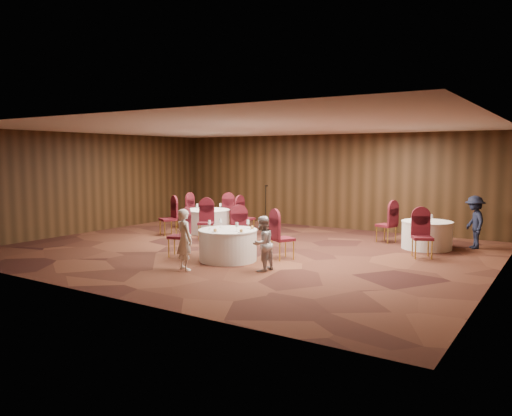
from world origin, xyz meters
The scene contains 15 objects.
ground centered at (0.00, 0.00, 0.00)m, with size 12.00×12.00×0.00m, color black.
room_shell centered at (0.00, 0.00, 1.96)m, with size 12.00×12.00×12.00m.
table_main centered at (0.41, -1.35, 0.38)m, with size 1.39×1.39×0.74m.
table_left centered at (-2.74, 1.82, 0.38)m, with size 1.50×1.50×0.74m.
table_right centered at (3.99, 2.73, 0.38)m, with size 1.32×1.32×0.74m.
chairs_main centered at (0.13, -0.79, 0.50)m, with size 3.02×2.08×1.00m.
chairs_left centered at (-2.71, 1.81, 0.50)m, with size 3.05×3.14×1.00m.
chairs_right centered at (3.48, 2.28, 0.50)m, with size 2.11×2.35×1.00m.
tabletop_main centered at (0.57, -1.39, 0.84)m, with size 1.06×1.00×0.22m.
tabletop_left centered at (-2.73, 1.83, 0.82)m, with size 0.83×0.78×0.22m.
tabletop_right centered at (4.16, 2.47, 0.90)m, with size 0.08×0.08×0.22m.
mic_stand centered at (-1.77, 3.89, 0.41)m, with size 0.24×0.24×1.46m.
woman_a centered at (0.21, -2.67, 0.67)m, with size 0.49×0.32×1.33m, color white.
woman_b centered at (1.68, -1.84, 0.60)m, with size 0.58×0.45×1.19m, color #BDBCC2.
man_c centered at (5.04, 3.44, 0.71)m, with size 0.92×0.53×1.42m, color black.
Camera 1 is at (7.27, -10.78, 2.47)m, focal length 35.00 mm.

